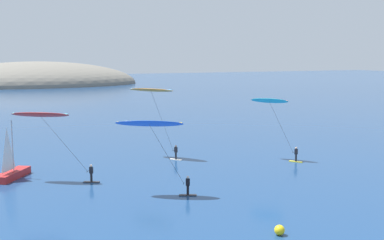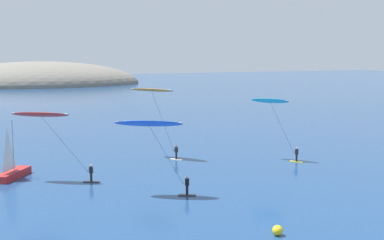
{
  "view_description": "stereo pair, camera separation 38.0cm",
  "coord_description": "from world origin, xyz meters",
  "px_view_note": "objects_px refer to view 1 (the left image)",
  "views": [
    {
      "loc": [
        -15.36,
        -13.22,
        11.79
      ],
      "look_at": [
        5.76,
        29.62,
        5.46
      ],
      "focal_mm": 45.0,
      "sensor_mm": 36.0,
      "label": 1
    },
    {
      "loc": [
        -15.02,
        -13.38,
        11.79
      ],
      "look_at": [
        5.76,
        29.62,
        5.46
      ],
      "focal_mm": 45.0,
      "sensor_mm": 36.0,
      "label": 2
    }
  ],
  "objects_px": {
    "kitesurfer_orange": "(153,94)",
    "kitesurfer_blue": "(152,128)",
    "kitesurfer_cyan": "(272,107)",
    "marker_buoy": "(279,230)",
    "sailboat_near": "(14,171)",
    "kitesurfer_red": "(44,120)"
  },
  "relations": [
    {
      "from": "kitesurfer_red",
      "to": "marker_buoy",
      "type": "xyz_separation_m",
      "value": [
        11.44,
        -21.31,
        -5.54
      ]
    },
    {
      "from": "kitesurfer_cyan",
      "to": "kitesurfer_red",
      "type": "bearing_deg",
      "value": 176.5
    },
    {
      "from": "sailboat_near",
      "to": "kitesurfer_blue",
      "type": "distance_m",
      "value": 16.14
    },
    {
      "from": "marker_buoy",
      "to": "kitesurfer_cyan",
      "type": "bearing_deg",
      "value": 55.76
    },
    {
      "from": "sailboat_near",
      "to": "marker_buoy",
      "type": "height_order",
      "value": "sailboat_near"
    },
    {
      "from": "kitesurfer_orange",
      "to": "kitesurfer_red",
      "type": "distance_m",
      "value": 14.3
    },
    {
      "from": "sailboat_near",
      "to": "kitesurfer_blue",
      "type": "height_order",
      "value": "kitesurfer_blue"
    },
    {
      "from": "kitesurfer_blue",
      "to": "kitesurfer_red",
      "type": "bearing_deg",
      "value": 129.99
    },
    {
      "from": "kitesurfer_orange",
      "to": "kitesurfer_blue",
      "type": "xyz_separation_m",
      "value": [
        -5.74,
        -14.29,
        -1.63
      ]
    },
    {
      "from": "sailboat_near",
      "to": "kitesurfer_red",
      "type": "xyz_separation_m",
      "value": [
        2.65,
        -2.77,
        5.25
      ]
    },
    {
      "from": "kitesurfer_cyan",
      "to": "kitesurfer_blue",
      "type": "distance_m",
      "value": 18.99
    },
    {
      "from": "sailboat_near",
      "to": "kitesurfer_blue",
      "type": "bearing_deg",
      "value": -49.05
    },
    {
      "from": "kitesurfer_cyan",
      "to": "sailboat_near",
      "type": "bearing_deg",
      "value": 171.15
    },
    {
      "from": "kitesurfer_cyan",
      "to": "marker_buoy",
      "type": "height_order",
      "value": "kitesurfer_cyan"
    },
    {
      "from": "kitesurfer_red",
      "to": "kitesurfer_blue",
      "type": "xyz_separation_m",
      "value": [
        7.37,
        -8.78,
        -0.1
      ]
    },
    {
      "from": "kitesurfer_red",
      "to": "kitesurfer_blue",
      "type": "distance_m",
      "value": 11.46
    },
    {
      "from": "kitesurfer_cyan",
      "to": "kitesurfer_red",
      "type": "xyz_separation_m",
      "value": [
        -24.91,
        1.52,
        -0.2
      ]
    },
    {
      "from": "marker_buoy",
      "to": "kitesurfer_orange",
      "type": "bearing_deg",
      "value": 86.45
    },
    {
      "from": "kitesurfer_orange",
      "to": "marker_buoy",
      "type": "xyz_separation_m",
      "value": [
        -1.66,
        -26.82,
        -7.07
      ]
    },
    {
      "from": "sailboat_near",
      "to": "marker_buoy",
      "type": "bearing_deg",
      "value": -59.65
    },
    {
      "from": "kitesurfer_cyan",
      "to": "kitesurfer_orange",
      "type": "relative_size",
      "value": 0.87
    },
    {
      "from": "kitesurfer_cyan",
      "to": "marker_buoy",
      "type": "distance_m",
      "value": 24.61
    }
  ]
}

